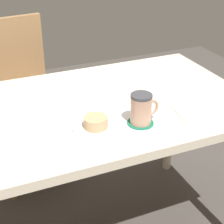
% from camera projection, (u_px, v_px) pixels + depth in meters
% --- Properties ---
extents(dining_table, '(1.39, 0.77, 0.72)m').
position_uv_depth(dining_table, '(83.00, 122.00, 1.53)').
color(dining_table, beige).
rests_on(dining_table, ground_plane).
extents(wooden_chair, '(0.47, 0.47, 0.90)m').
position_uv_depth(wooden_chair, '(21.00, 94.00, 2.12)').
color(wooden_chair, '#997047').
rests_on(wooden_chair, ground_plane).
extents(placemat, '(0.42, 0.30, 0.00)m').
position_uv_depth(placemat, '(116.00, 129.00, 1.34)').
color(placemat, white).
rests_on(placemat, dining_table).
extents(pastry_plate, '(0.16, 0.16, 0.01)m').
position_uv_depth(pastry_plate, '(96.00, 128.00, 1.33)').
color(pastry_plate, white).
rests_on(pastry_plate, placemat).
extents(pastry, '(0.09, 0.09, 0.04)m').
position_uv_depth(pastry, '(96.00, 122.00, 1.31)').
color(pastry, tan).
rests_on(pastry, pastry_plate).
extents(coffee_coaster, '(0.10, 0.10, 0.00)m').
position_uv_depth(coffee_coaster, '(140.00, 123.00, 1.37)').
color(coffee_coaster, '#196B4C').
rests_on(coffee_coaster, placemat).
extents(coffee_mug, '(0.11, 0.08, 0.11)m').
position_uv_depth(coffee_mug, '(142.00, 109.00, 1.34)').
color(coffee_mug, tan).
rests_on(coffee_mug, coffee_coaster).
extents(paper_napkin, '(0.17, 0.17, 0.00)m').
position_uv_depth(paper_napkin, '(196.00, 112.00, 1.45)').
color(paper_napkin, silver).
rests_on(paper_napkin, dining_table).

